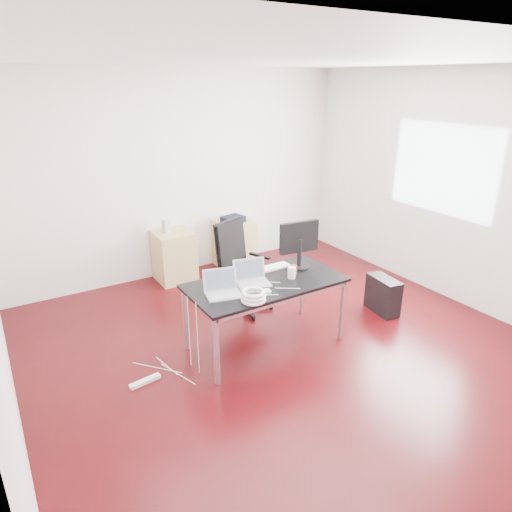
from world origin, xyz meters
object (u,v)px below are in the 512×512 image
pc_tower (383,295)px  filing_cabinet_right (235,244)px  office_chair (240,262)px  filing_cabinet_left (174,256)px  desk (266,286)px

pc_tower → filing_cabinet_right: bearing=117.4°
office_chair → filing_cabinet_left: (-0.37, 1.22, -0.26)m
filing_cabinet_right → filing_cabinet_left: bearing=180.0°
office_chair → filing_cabinet_right: office_chair is taller
filing_cabinet_right → pc_tower: bearing=-69.9°
desk → filing_cabinet_left: 2.11m
filing_cabinet_right → office_chair: bearing=-116.2°
filing_cabinet_left → filing_cabinet_right: bearing=0.0°
filing_cabinet_left → office_chair: bearing=-73.3°
filing_cabinet_left → filing_cabinet_right: size_ratio=1.00×
desk → filing_cabinet_right: desk is taller
filing_cabinet_left → pc_tower: 2.84m
filing_cabinet_left → desk: bearing=-85.3°
filing_cabinet_right → pc_tower: (0.81, -2.21, -0.13)m
pc_tower → desk: bearing=-177.4°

